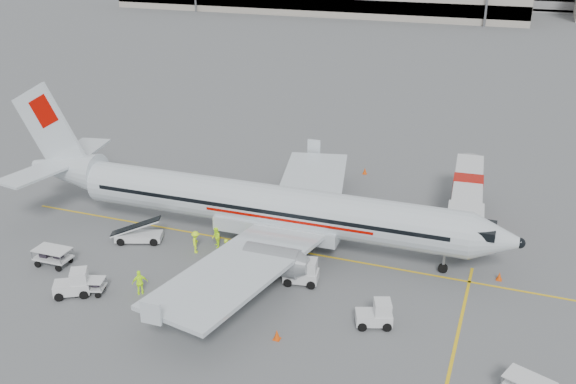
# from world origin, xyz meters

# --- Properties ---
(ground) EXTENTS (360.00, 360.00, 0.00)m
(ground) POSITION_xyz_m (0.00, 0.00, 0.00)
(ground) COLOR #56595B
(stripe_lead) EXTENTS (44.00, 0.20, 0.01)m
(stripe_lead) POSITION_xyz_m (0.00, 0.00, 0.01)
(stripe_lead) COLOR yellow
(stripe_lead) RESTS_ON ground
(stripe_cross) EXTENTS (0.20, 20.00, 0.01)m
(stripe_cross) POSITION_xyz_m (14.00, -8.00, 0.01)
(stripe_cross) COLOR yellow
(stripe_cross) RESTS_ON ground
(aircraft) EXTENTS (39.47, 31.18, 10.75)m
(aircraft) POSITION_xyz_m (-1.07, 0.43, 5.37)
(aircraft) COLOR silver
(aircraft) RESTS_ON ground
(jet_bridge) EXTENTS (4.01, 15.50, 4.02)m
(jet_bridge) POSITION_xyz_m (12.57, 9.27, 2.01)
(jet_bridge) COLOR silver
(jet_bridge) RESTS_ON ground
(belt_loader) EXTENTS (4.96, 3.22, 2.52)m
(belt_loader) POSITION_xyz_m (-10.42, -2.77, 1.26)
(belt_loader) COLOR silver
(belt_loader) RESTS_ON ground
(tug_fore) EXTENTS (2.49, 1.93, 1.69)m
(tug_fore) POSITION_xyz_m (9.05, -7.27, 0.85)
(tug_fore) COLOR silver
(tug_fore) RESTS_ON ground
(tug_mid) EXTENTS (2.52, 1.70, 1.80)m
(tug_mid) POSITION_xyz_m (3.25, -4.16, 0.90)
(tug_mid) COLOR silver
(tug_mid) RESTS_ON ground
(tug_aft) EXTENTS (2.65, 2.30, 1.77)m
(tug_aft) POSITION_xyz_m (-10.35, -10.85, 0.89)
(tug_aft) COLOR silver
(tug_aft) RESTS_ON ground
(cart_loaded_a) EXTENTS (2.31, 1.76, 1.07)m
(cart_loaded_a) POSITION_xyz_m (-9.39, -10.32, 0.53)
(cart_loaded_a) COLOR silver
(cart_loaded_a) RESTS_ON ground
(cart_loaded_b) EXTENTS (2.57, 1.55, 1.32)m
(cart_loaded_b) POSITION_xyz_m (-14.14, -8.06, 0.66)
(cart_loaded_b) COLOR silver
(cart_loaded_b) RESTS_ON ground
(cone_nose) EXTENTS (0.38, 0.38, 0.63)m
(cone_nose) POSITION_xyz_m (15.87, 0.99, 0.31)
(cone_nose) COLOR #E14809
(cone_nose) RESTS_ON ground
(cone_port) EXTENTS (0.40, 0.40, 0.66)m
(cone_port) POSITION_xyz_m (2.28, 17.21, 0.33)
(cone_port) COLOR #E14809
(cone_port) RESTS_ON ground
(cone_stbd) EXTENTS (0.42, 0.42, 0.68)m
(cone_stbd) POSITION_xyz_m (4.06, -10.68, 0.34)
(cone_stbd) COLOR #E14809
(cone_stbd) RESTS_ON ground
(crew_a) EXTENTS (0.74, 0.79, 1.80)m
(crew_a) POSITION_xyz_m (-2.70, -3.27, 0.90)
(crew_a) COLOR #C7FC17
(crew_a) RESTS_ON ground
(crew_b) EXTENTS (0.94, 0.99, 1.60)m
(crew_b) POSITION_xyz_m (-4.47, -1.50, 0.80)
(crew_b) COLOR #C7FC17
(crew_b) RESTS_ON ground
(crew_c) EXTENTS (1.04, 1.28, 1.73)m
(crew_c) POSITION_xyz_m (-5.49, -2.78, 0.86)
(crew_c) COLOR #C7FC17
(crew_c) RESTS_ON ground
(crew_d) EXTENTS (1.06, 0.99, 1.75)m
(crew_d) POSITION_xyz_m (-6.19, -9.21, 0.87)
(crew_d) COLOR #C7FC17
(crew_d) RESTS_ON ground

